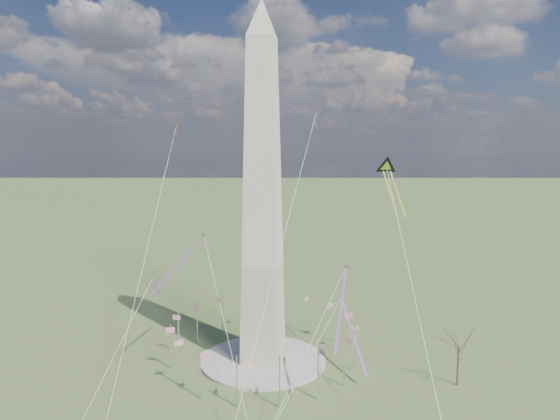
# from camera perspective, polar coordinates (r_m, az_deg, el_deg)

# --- Properties ---
(ground) EXTENTS (2000.00, 2000.00, 0.00)m
(ground) POSITION_cam_1_polar(r_m,az_deg,el_deg) (150.74, -1.92, -16.92)
(ground) COLOR #526432
(ground) RESTS_ON ground
(plaza) EXTENTS (36.00, 36.00, 0.80)m
(plaza) POSITION_cam_1_polar(r_m,az_deg,el_deg) (150.57, -1.92, -16.79)
(plaza) COLOR #B0A8A1
(plaza) RESTS_ON ground
(washington_monument) EXTENTS (15.56, 15.56, 100.00)m
(washington_monument) POSITION_cam_1_polar(r_m,az_deg,el_deg) (138.23, -2.01, 1.53)
(washington_monument) COLOR #B3A896
(washington_monument) RESTS_ON plaza
(flagpole_ring) EXTENTS (54.40, 54.40, 13.00)m
(flagpole_ring) POSITION_cam_1_polar(r_m,az_deg,el_deg) (147.91, -1.93, -14.35)
(flagpole_ring) COLOR silver
(flagpole_ring) RESTS_ON ground
(tree_near) EXTENTS (8.89, 8.89, 15.56)m
(tree_near) POSITION_cam_1_polar(r_m,az_deg,el_deg) (140.92, 19.76, -14.24)
(tree_near) COLOR #47382B
(tree_near) RESTS_ON ground
(kite_delta_black) EXTENTS (9.21, 19.15, 15.59)m
(kite_delta_black) POSITION_cam_1_polar(r_m,az_deg,el_deg) (147.27, 12.15, 4.51)
(kite_delta_black) COLOR black
(kite_delta_black) RESTS_ON ground
(kite_diamond_purple) EXTENTS (1.66, 2.82, 8.67)m
(kite_diamond_purple) POSITION_cam_1_polar(r_m,az_deg,el_deg) (154.81, -14.04, -7.28)
(kite_diamond_purple) COLOR #2E1561
(kite_diamond_purple) RESTS_ON ground
(kite_streamer_left) EXTENTS (2.16, 23.03, 15.81)m
(kite_streamer_left) POSITION_cam_1_polar(r_m,az_deg,el_deg) (127.38, 7.17, -9.60)
(kite_streamer_left) COLOR #FF2859
(kite_streamer_left) RESTS_ON ground
(kite_streamer_mid) EXTENTS (9.65, 19.03, 14.00)m
(kite_streamer_mid) POSITION_cam_1_polar(r_m,az_deg,el_deg) (142.68, -10.70, -5.24)
(kite_streamer_mid) COLOR #FF2859
(kite_streamer_mid) RESTS_ON ground
(kite_streamer_right) EXTENTS (9.82, 21.43, 15.54)m
(kite_streamer_right) POSITION_cam_1_polar(r_m,az_deg,el_deg) (145.49, 7.98, -12.61)
(kite_streamer_right) COLOR #FF2859
(kite_streamer_right) RESTS_ON ground
(kite_small_red) EXTENTS (1.32, 1.91, 4.00)m
(kite_small_red) POSITION_cam_1_polar(r_m,az_deg,el_deg) (191.46, -11.78, 9.22)
(kite_small_red) COLOR red
(kite_small_red) RESTS_ON ground
(kite_small_white) EXTENTS (1.40, 2.22, 4.97)m
(kite_small_white) POSITION_cam_1_polar(r_m,az_deg,el_deg) (176.85, 4.05, 10.47)
(kite_small_white) COLOR silver
(kite_small_white) RESTS_ON ground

